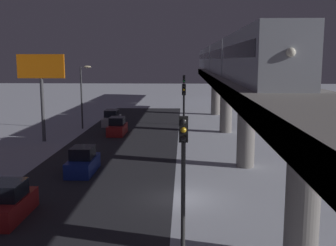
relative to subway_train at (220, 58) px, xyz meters
The scene contains 13 objects.
ground_plane 33.71m from the subway_train, 80.63° to the left, with size 240.00×240.00×0.00m, color silver.
avenue_asphalt 35.05m from the subway_train, 71.16° to the left, with size 11.00×92.68×0.01m, color #28282D.
elevated_railway 32.27m from the subway_train, 89.84° to the left, with size 5.00×92.68×6.82m.
subway_train is the anchor object (origin of this frame).
sedan_blue 30.44m from the subway_train, 65.13° to the left, with size 1.80×4.12×1.97m.
sedan_red 18.23m from the subway_train, 41.31° to the left, with size 1.80×4.20×1.97m.
sedan_red_2 39.10m from the subway_train, 68.29° to the left, with size 1.80×4.13×1.97m.
sedan_silver_3 16.73m from the subway_train, 16.64° to the left, with size 1.80×4.79×1.97m.
traffic_light_near 42.42m from the subway_train, 83.37° to the left, with size 0.32×0.44×6.40m.
traffic_light_mid 23.74m from the subway_train, 77.94° to the left, with size 0.32×0.44×6.40m.
traffic_light_far 7.54m from the subway_train, 37.25° to the left, with size 0.32×0.44×6.40m.
commercial_billboard 24.55m from the subway_train, 37.88° to the left, with size 4.80×0.36×8.90m.
street_lamp_far 18.87m from the subway_train, 22.77° to the left, with size 1.35×0.44×7.65m.
Camera 1 is at (-0.44, 23.86, 8.37)m, focal length 43.66 mm.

